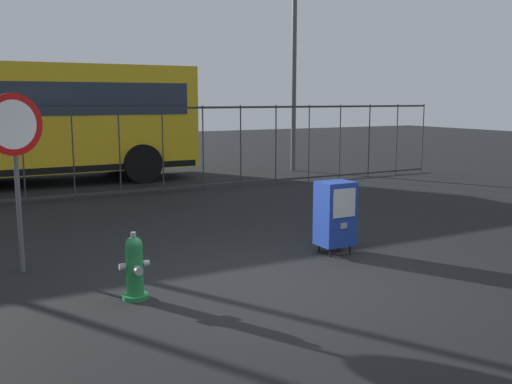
# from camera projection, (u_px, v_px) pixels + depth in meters

# --- Properties ---
(ground_plane) EXTENTS (60.00, 60.00, 0.00)m
(ground_plane) POSITION_uv_depth(u_px,v_px,m) (282.00, 283.00, 6.84)
(ground_plane) COLOR black
(fire_hydrant) EXTENTS (0.33, 0.32, 0.75)m
(fire_hydrant) POSITION_uv_depth(u_px,v_px,m) (135.00, 268.00, 6.26)
(fire_hydrant) COLOR #1E7238
(fire_hydrant) RESTS_ON ground_plane
(newspaper_box_primary) EXTENTS (0.48, 0.42, 1.02)m
(newspaper_box_primary) POSITION_uv_depth(u_px,v_px,m) (335.00, 213.00, 8.09)
(newspaper_box_primary) COLOR black
(newspaper_box_primary) RESTS_ON ground_plane
(stop_sign) EXTENTS (0.71, 0.31, 2.23)m
(stop_sign) POSITION_uv_depth(u_px,v_px,m) (15.00, 145.00, 7.04)
(stop_sign) COLOR #4C4F54
(stop_sign) RESTS_ON ground_plane
(fence_barrier) EXTENTS (18.03, 0.04, 2.00)m
(fence_barrier) POSITION_uv_depth(u_px,v_px,m) (120.00, 151.00, 12.76)
(fence_barrier) COLOR #2D2D33
(fence_barrier) RESTS_ON ground_plane
(street_light_near_right) EXTENTS (0.32, 0.32, 6.90)m
(street_light_near_right) POSITION_uv_depth(u_px,v_px,m) (294.00, 34.00, 16.85)
(street_light_near_right) COLOR #4C4F54
(street_light_near_right) RESTS_ON ground_plane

